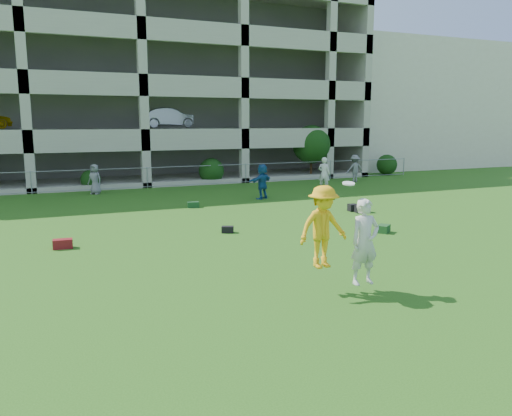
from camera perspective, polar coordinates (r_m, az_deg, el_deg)
name	(u,v)px	position (r m, az deg, el deg)	size (l,w,h in m)	color
ground	(313,291)	(11.26, 6.53, -9.43)	(100.00, 100.00, 0.00)	#235114
stucco_building	(385,107)	(46.77, 14.52, 11.10)	(16.00, 14.00, 10.00)	beige
bystander_c	(95,179)	(27.12, -17.94, 3.15)	(0.76, 0.49, 1.55)	slate
bystander_d	(262,181)	(24.21, 0.71, 3.06)	(1.58, 0.50, 1.70)	navy
bystander_e	(324,174)	(27.44, 7.78, 3.89)	(0.66, 0.44, 1.82)	silver
bystander_f	(355,169)	(31.65, 11.21, 4.45)	(1.09, 0.62, 1.68)	slate
bag_red_a	(63,244)	(15.85, -21.22, -3.84)	(0.55, 0.30, 0.28)	#590F15
bag_black_b	(228,229)	(16.89, -3.27, -2.47)	(0.40, 0.25, 0.22)	black
bag_green_c	(383,229)	(17.43, 14.37, -2.31)	(0.50, 0.35, 0.26)	#173914
crate_d	(353,208)	(21.31, 11.00, 0.05)	(0.35, 0.35, 0.30)	black
bag_black_e	(362,209)	(21.05, 12.07, -0.11)	(0.60, 0.30, 0.30)	black
bag_green_g	(193,205)	(21.99, -7.19, 0.39)	(0.50, 0.30, 0.25)	#163D16
frisbee_contest	(336,231)	(10.87, 9.10, -2.65)	(1.83, 0.87, 2.24)	#F5AB15
parking_garage	(120,89)	(37.37, -15.23, 13.03)	(30.00, 14.00, 12.00)	#9E998C
fence	(147,177)	(28.88, -12.33, 3.45)	(36.06, 0.06, 1.20)	gray
shrub_row	(220,158)	(30.64, -4.14, 5.69)	(34.38, 2.52, 3.50)	#163D11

